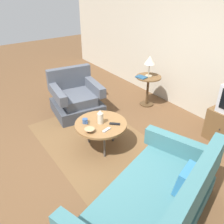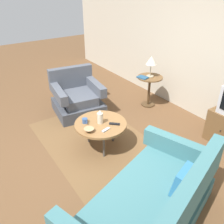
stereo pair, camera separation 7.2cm
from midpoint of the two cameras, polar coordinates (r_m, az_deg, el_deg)
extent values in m
plane|color=brown|center=(3.91, -3.09, -9.38)|extent=(16.00, 16.00, 0.00)
cube|color=#BCB29E|center=(4.79, 21.60, 14.26)|extent=(9.00, 0.12, 2.70)
cube|color=brown|center=(4.01, -2.04, -8.14)|extent=(2.68, 1.57, 0.00)
cube|color=#3E424B|center=(4.96, -7.55, 1.23)|extent=(1.00, 1.01, 0.24)
cube|color=#4C515B|center=(4.87, -7.71, 3.41)|extent=(0.82, 0.72, 0.18)
cube|color=#4C515B|center=(5.07, -9.36, 8.17)|extent=(0.26, 0.91, 0.43)
cube|color=#4C515B|center=(4.70, -12.24, 4.50)|extent=(0.90, 0.26, 0.19)
cube|color=#4C515B|center=(4.91, -3.66, 6.25)|extent=(0.90, 0.26, 0.19)
cube|color=#325C60|center=(2.96, 8.23, -22.85)|extent=(1.51, 2.04, 0.24)
cube|color=#3D7075|center=(2.80, 8.55, -20.22)|extent=(1.28, 1.73, 0.18)
cube|color=#3D7075|center=(2.47, 18.09, -19.33)|extent=(0.71, 1.77, 0.45)
cube|color=#3D7075|center=(3.24, 16.33, -8.11)|extent=(0.98, 0.44, 0.24)
cube|color=teal|center=(2.75, 17.23, -15.30)|extent=(0.25, 0.34, 0.32)
cylinder|color=olive|center=(3.76, -2.16, -2.86)|extent=(0.82, 0.82, 0.04)
cylinder|color=#4C4742|center=(4.02, 0.78, -4.38)|extent=(0.04, 0.04, 0.42)
cylinder|color=#4C4742|center=(4.01, -5.14, -4.59)|extent=(0.04, 0.04, 0.42)
cylinder|color=#4C4742|center=(3.69, -1.38, -7.92)|extent=(0.04, 0.04, 0.42)
cylinder|color=brown|center=(5.06, 9.43, 8.11)|extent=(0.52, 0.52, 0.02)
cylinder|color=#47311C|center=(5.18, 9.14, 4.77)|extent=(0.05, 0.05, 0.63)
cylinder|color=#47311C|center=(5.31, 8.89, 1.82)|extent=(0.29, 0.29, 0.02)
sphere|color=black|center=(4.22, 24.74, -4.09)|extent=(0.02, 0.02, 0.02)
cylinder|color=#9E937A|center=(5.06, 9.42, 8.39)|extent=(0.15, 0.15, 0.02)
cylinder|color=#9E937A|center=(5.01, 9.54, 9.77)|extent=(0.02, 0.02, 0.24)
cone|color=beige|center=(4.95, 9.74, 11.98)|extent=(0.21, 0.21, 0.17)
cylinder|color=beige|center=(3.71, -2.28, -1.46)|extent=(0.09, 0.09, 0.17)
cone|color=beige|center=(3.65, -2.31, 0.07)|extent=(0.08, 0.08, 0.05)
cylinder|color=#335184|center=(3.76, -5.91, -2.06)|extent=(0.09, 0.09, 0.08)
torus|color=#335184|center=(3.71, -5.49, -2.43)|extent=(0.05, 0.01, 0.05)
cone|color=tan|center=(3.54, -4.90, -4.32)|extent=(0.15, 0.15, 0.06)
cube|color=black|center=(3.71, 1.15, -2.83)|extent=(0.14, 0.15, 0.02)
cube|color=#B2B2B7|center=(3.57, -0.87, -4.24)|extent=(0.08, 0.15, 0.02)
cube|color=navy|center=(4.97, 7.72, 8.16)|extent=(0.24, 0.19, 0.02)
camera|label=1|loc=(0.04, -89.46, 0.30)|focal=38.55mm
camera|label=2|loc=(0.04, 90.54, -0.30)|focal=38.55mm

